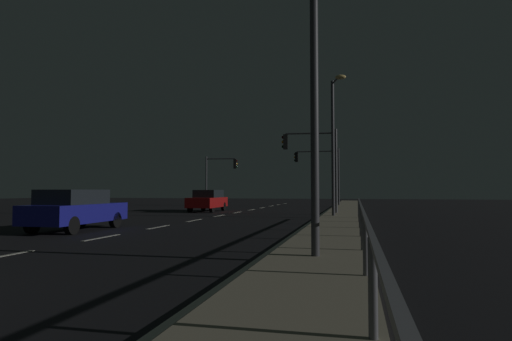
# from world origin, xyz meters

# --- Properties ---
(ground_plane) EXTENTS (112.00, 112.00, 0.00)m
(ground_plane) POSITION_xyz_m (0.00, 17.50, 0.00)
(ground_plane) COLOR black
(ground_plane) RESTS_ON ground
(sidewalk_right) EXTENTS (2.17, 77.00, 0.14)m
(sidewalk_right) POSITION_xyz_m (7.27, 17.50, 0.07)
(sidewalk_right) COLOR gray
(sidewalk_right) RESTS_ON ground
(lane_markings_center) EXTENTS (0.14, 50.00, 0.01)m
(lane_markings_center) POSITION_xyz_m (0.00, 21.00, 0.01)
(lane_markings_center) COLOR silver
(lane_markings_center) RESTS_ON ground
(lane_edge_line) EXTENTS (0.14, 53.00, 0.01)m
(lane_edge_line) POSITION_xyz_m (5.93, 22.50, 0.01)
(lane_edge_line) COLOR silver
(lane_edge_line) RESTS_ON ground
(car) EXTENTS (1.92, 4.44, 1.57)m
(car) POSITION_xyz_m (-2.43, 10.93, 0.82)
(car) COLOR navy
(car) RESTS_ON ground
(car_oncoming) EXTENTS (1.93, 4.44, 1.57)m
(car_oncoming) POSITION_xyz_m (-2.50, 25.90, 0.82)
(car_oncoming) COLOR #B71414
(car_oncoming) RESTS_ON ground
(traffic_light_overhead_east) EXTENTS (4.32, 0.34, 5.39)m
(traffic_light_overhead_east) POSITION_xyz_m (4.66, 37.14, 3.96)
(traffic_light_overhead_east) COLOR #38383D
(traffic_light_overhead_east) RESTS_ON sidewalk_right
(traffic_light_near_left) EXTENTS (3.25, 0.58, 4.96)m
(traffic_light_near_left) POSITION_xyz_m (-5.14, 36.73, 3.47)
(traffic_light_near_left) COLOR #38383D
(traffic_light_near_left) RESTS_ON ground
(traffic_light_mid_left) EXTENTS (3.49, 0.62, 5.28)m
(traffic_light_mid_left) POSITION_xyz_m (5.40, 23.40, 3.84)
(traffic_light_mid_left) COLOR #4C4C51
(traffic_light_mid_left) RESTS_ON sidewalk_right
(street_lamp_far_end) EXTENTS (1.20, 1.96, 7.12)m
(street_lamp_far_end) POSITION_xyz_m (7.37, 5.59, 4.46)
(street_lamp_far_end) COLOR #38383D
(street_lamp_far_end) RESTS_ON sidewalk_right
(street_lamp_across_street) EXTENTS (0.88, 1.92, 7.57)m
(street_lamp_across_street) POSITION_xyz_m (6.94, 20.21, 4.68)
(street_lamp_across_street) COLOR #38383D
(street_lamp_across_street) RESTS_ON sidewalk_right
(barrier_fence) EXTENTS (0.09, 21.20, 0.98)m
(barrier_fence) POSITION_xyz_m (8.21, 8.56, 0.88)
(barrier_fence) COLOR #59595E
(barrier_fence) RESTS_ON sidewalk_right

